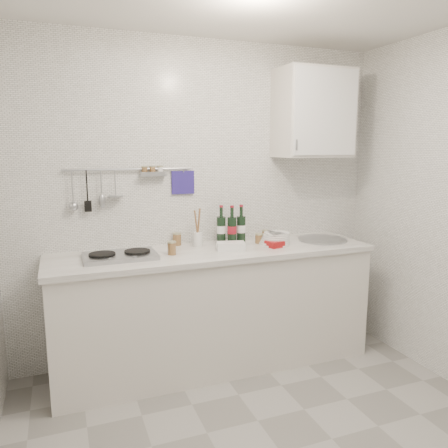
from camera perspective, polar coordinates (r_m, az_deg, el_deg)
name	(u,v)px	position (r m, az deg, el deg)	size (l,w,h in m)	color
back_wall	(202,202)	(3.51, -2.90, 2.94)	(3.00, 0.02, 2.50)	silver
counter	(216,311)	(3.44, -1.11, -11.27)	(2.44, 0.64, 0.96)	silver
wall_rail	(127,182)	(3.33, -12.60, 5.36)	(0.98, 0.09, 0.34)	#93969B
wall_cabinet	(314,114)	(3.72, 11.64, 13.95)	(0.60, 0.38, 0.70)	silver
plate_stack_hob	(109,256)	(3.14, -14.81, -4.10)	(0.34, 0.34, 0.03)	#527DBB
plate_stack_sink	(275,239)	(3.49, 6.71, -1.92)	(0.26, 0.25, 0.10)	white
wine_bottles	(231,225)	(3.45, 0.98, -0.12)	(0.23, 0.12, 0.31)	black
butter_dish	(231,246)	(3.27, 0.88, -2.92)	(0.21, 0.10, 0.06)	white
strawberry_punnet	(275,244)	(3.40, 6.63, -2.60)	(0.11, 0.11, 0.05)	#AD1316
utensil_crock	(198,237)	(3.40, -3.44, -1.74)	(0.07, 0.07, 0.30)	white
jar_a	(177,239)	(3.45, -6.16, -1.97)	(0.07, 0.07, 0.10)	brown
jar_b	(265,234)	(3.67, 5.42, -1.37)	(0.06, 0.06, 0.08)	brown
jar_c	(259,238)	(3.51, 4.58, -1.88)	(0.06, 0.06, 0.08)	brown
jar_d	(172,248)	(3.15, -6.84, -3.12)	(0.06, 0.06, 0.10)	brown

